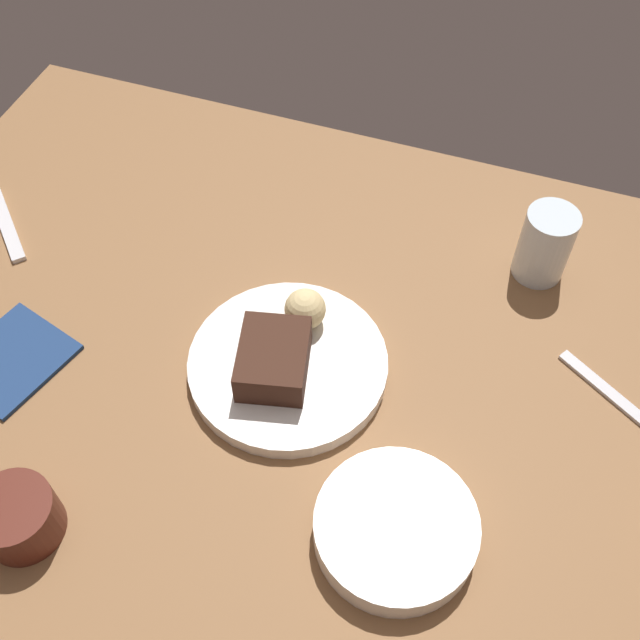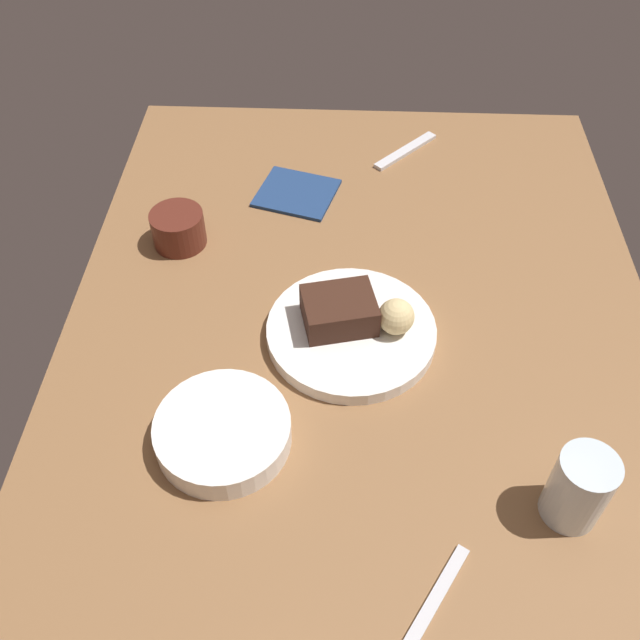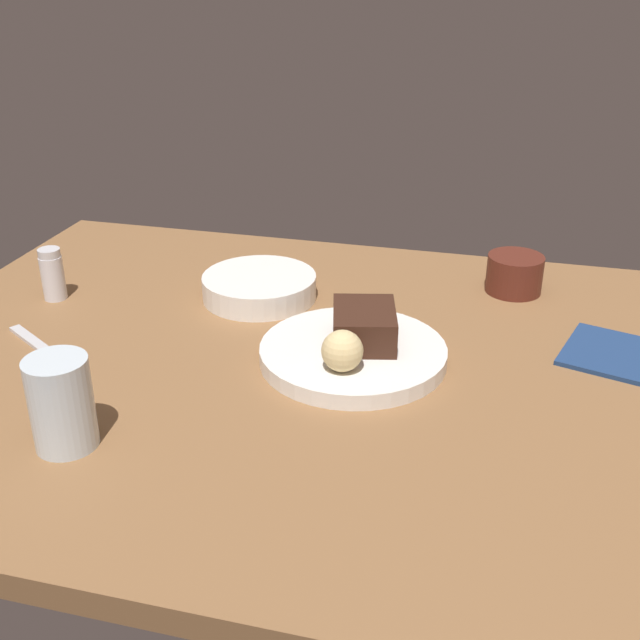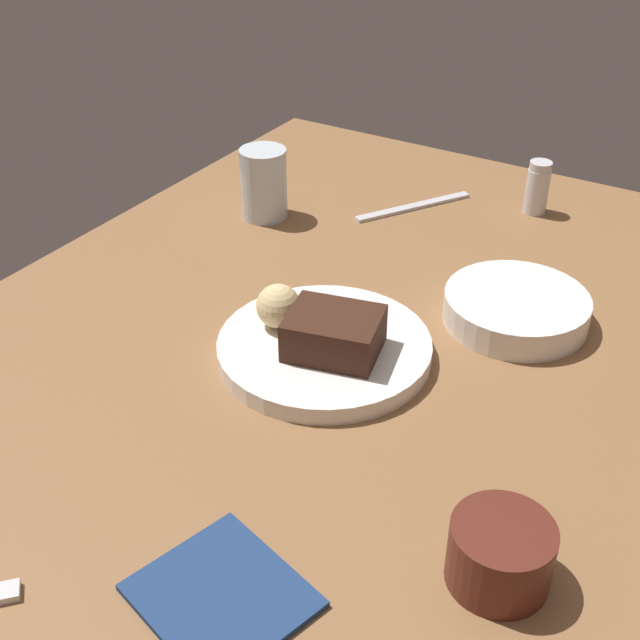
{
  "view_description": "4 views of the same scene",
  "coord_description": "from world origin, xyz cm",
  "px_view_note": "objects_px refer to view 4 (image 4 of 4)",
  "views": [
    {
      "loc": [
        18.5,
        -46.96,
        79.67
      ],
      "look_at": [
        0.84,
        3.66,
        7.59
      ],
      "focal_mm": 43.1,
      "sensor_mm": 36.0,
      "label": 1
    },
    {
      "loc": [
        62.95,
        -2.88,
        77.47
      ],
      "look_at": [
        0.61,
        -5.55,
        8.55
      ],
      "focal_mm": 39.55,
      "sensor_mm": 36.0,
      "label": 2
    },
    {
      "loc": [
        -19.0,
        83.36,
        50.93
      ],
      "look_at": [
        2.96,
        -1.7,
        8.02
      ],
      "focal_mm": 44.01,
      "sensor_mm": 36.0,
      "label": 3
    },
    {
      "loc": [
        -65.02,
        -39.3,
        56.91
      ],
      "look_at": [
        0.89,
        0.64,
        5.79
      ],
      "focal_mm": 46.71,
      "sensor_mm": 36.0,
      "label": 4
    }
  ],
  "objects_px": {
    "butter_knife": "(413,207)",
    "folded_napkin": "(222,596)",
    "dessert_plate": "(324,348)",
    "water_glass": "(264,183)",
    "bread_roll": "(278,306)",
    "chocolate_cake_slice": "(334,333)",
    "salt_shaker": "(537,188)",
    "side_bowl": "(516,309)",
    "coffee_cup": "(500,554)"
  },
  "relations": [
    {
      "from": "salt_shaker",
      "to": "dessert_plate",
      "type": "bearing_deg",
      "value": 170.59
    },
    {
      "from": "dessert_plate",
      "to": "folded_napkin",
      "type": "distance_m",
      "value": 0.33
    },
    {
      "from": "coffee_cup",
      "to": "side_bowl",
      "type": "bearing_deg",
      "value": 18.07
    },
    {
      "from": "chocolate_cake_slice",
      "to": "bread_roll",
      "type": "height_order",
      "value": "bread_roll"
    },
    {
      "from": "side_bowl",
      "to": "butter_knife",
      "type": "height_order",
      "value": "side_bowl"
    },
    {
      "from": "salt_shaker",
      "to": "butter_knife",
      "type": "xyz_separation_m",
      "value": [
        -0.08,
        0.16,
        -0.04
      ]
    },
    {
      "from": "bread_roll",
      "to": "side_bowl",
      "type": "bearing_deg",
      "value": -50.82
    },
    {
      "from": "bread_roll",
      "to": "salt_shaker",
      "type": "bearing_deg",
      "value": -16.38
    },
    {
      "from": "butter_knife",
      "to": "dessert_plate",
      "type": "bearing_deg",
      "value": -136.65
    },
    {
      "from": "water_glass",
      "to": "side_bowl",
      "type": "relative_size",
      "value": 0.6
    },
    {
      "from": "bread_roll",
      "to": "butter_knife",
      "type": "relative_size",
      "value": 0.26
    },
    {
      "from": "side_bowl",
      "to": "butter_knife",
      "type": "bearing_deg",
      "value": 47.89
    },
    {
      "from": "side_bowl",
      "to": "coffee_cup",
      "type": "distance_m",
      "value": 0.38
    },
    {
      "from": "salt_shaker",
      "to": "folded_napkin",
      "type": "xyz_separation_m",
      "value": [
        -0.78,
        -0.02,
        -0.04
      ]
    },
    {
      "from": "bread_roll",
      "to": "side_bowl",
      "type": "distance_m",
      "value": 0.28
    },
    {
      "from": "bread_roll",
      "to": "butter_knife",
      "type": "xyz_separation_m",
      "value": [
        0.38,
        0.02,
        -0.04
      ]
    },
    {
      "from": "water_glass",
      "to": "side_bowl",
      "type": "height_order",
      "value": "water_glass"
    },
    {
      "from": "dessert_plate",
      "to": "water_glass",
      "type": "distance_m",
      "value": 0.36
    },
    {
      "from": "chocolate_cake_slice",
      "to": "coffee_cup",
      "type": "bearing_deg",
      "value": -124.82
    },
    {
      "from": "coffee_cup",
      "to": "bread_roll",
      "type": "bearing_deg",
      "value": 60.52
    },
    {
      "from": "bread_roll",
      "to": "water_glass",
      "type": "xyz_separation_m",
      "value": [
        0.25,
        0.19,
        0.01
      ]
    },
    {
      "from": "chocolate_cake_slice",
      "to": "folded_napkin",
      "type": "relative_size",
      "value": 0.77
    },
    {
      "from": "water_glass",
      "to": "folded_napkin",
      "type": "xyz_separation_m",
      "value": [
        -0.57,
        -0.35,
        -0.05
      ]
    },
    {
      "from": "chocolate_cake_slice",
      "to": "coffee_cup",
      "type": "distance_m",
      "value": 0.31
    },
    {
      "from": "coffee_cup",
      "to": "butter_knife",
      "type": "bearing_deg",
      "value": 31.5
    },
    {
      "from": "chocolate_cake_slice",
      "to": "bread_roll",
      "type": "relative_size",
      "value": 1.95
    },
    {
      "from": "folded_napkin",
      "to": "dessert_plate",
      "type": "bearing_deg",
      "value": 16.99
    },
    {
      "from": "water_glass",
      "to": "salt_shaker",
      "type": "bearing_deg",
      "value": -56.9
    },
    {
      "from": "coffee_cup",
      "to": "folded_napkin",
      "type": "distance_m",
      "value": 0.22
    },
    {
      "from": "water_glass",
      "to": "coffee_cup",
      "type": "distance_m",
      "value": 0.68
    },
    {
      "from": "water_glass",
      "to": "folded_napkin",
      "type": "relative_size",
      "value": 0.81
    },
    {
      "from": "side_bowl",
      "to": "butter_knife",
      "type": "xyz_separation_m",
      "value": [
        0.21,
        0.23,
        -0.02
      ]
    },
    {
      "from": "dessert_plate",
      "to": "coffee_cup",
      "type": "xyz_separation_m",
      "value": [
        -0.19,
        -0.27,
        0.02
      ]
    },
    {
      "from": "folded_napkin",
      "to": "coffee_cup",
      "type": "bearing_deg",
      "value": -53.6
    },
    {
      "from": "dessert_plate",
      "to": "bread_roll",
      "type": "bearing_deg",
      "value": 89.5
    },
    {
      "from": "folded_napkin",
      "to": "chocolate_cake_slice",
      "type": "bearing_deg",
      "value": 14.48
    },
    {
      "from": "salt_shaker",
      "to": "folded_napkin",
      "type": "bearing_deg",
      "value": -178.57
    },
    {
      "from": "butter_knife",
      "to": "folded_napkin",
      "type": "height_order",
      "value": "folded_napkin"
    },
    {
      "from": "butter_knife",
      "to": "folded_napkin",
      "type": "relative_size",
      "value": 1.52
    },
    {
      "from": "salt_shaker",
      "to": "coffee_cup",
      "type": "xyz_separation_m",
      "value": [
        -0.65,
        -0.2,
        -0.01
      ]
    },
    {
      "from": "dessert_plate",
      "to": "water_glass",
      "type": "bearing_deg",
      "value": 44.94
    },
    {
      "from": "chocolate_cake_slice",
      "to": "coffee_cup",
      "type": "height_order",
      "value": "chocolate_cake_slice"
    },
    {
      "from": "bread_roll",
      "to": "side_bowl",
      "type": "relative_size",
      "value": 0.3
    },
    {
      "from": "folded_napkin",
      "to": "salt_shaker",
      "type": "bearing_deg",
      "value": 1.43
    },
    {
      "from": "bread_roll",
      "to": "salt_shaker",
      "type": "distance_m",
      "value": 0.49
    },
    {
      "from": "chocolate_cake_slice",
      "to": "side_bowl",
      "type": "relative_size",
      "value": 0.58
    },
    {
      "from": "dessert_plate",
      "to": "water_glass",
      "type": "relative_size",
      "value": 2.33
    },
    {
      "from": "chocolate_cake_slice",
      "to": "water_glass",
      "type": "distance_m",
      "value": 0.38
    },
    {
      "from": "side_bowl",
      "to": "folded_napkin",
      "type": "bearing_deg",
      "value": 173.33
    },
    {
      "from": "water_glass",
      "to": "butter_knife",
      "type": "height_order",
      "value": "water_glass"
    }
  ]
}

